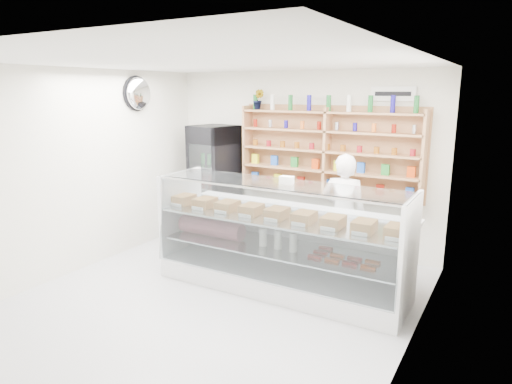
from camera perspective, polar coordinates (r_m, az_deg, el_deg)
The scene contains 8 objects.
room at distance 5.22m, azimuth -5.81°, elevation 0.38°, with size 5.00×5.00×5.00m.
display_counter at distance 5.90m, azimuth 3.04°, elevation -8.50°, with size 3.21×0.96×1.40m.
shop_worker at distance 6.37m, azimuth 10.85°, elevation -2.73°, with size 0.61×0.40×1.68m, color white.
drinks_cooler at distance 7.82m, azimuth -5.16°, elevation 1.25°, with size 0.80×0.78×1.92m.
wall_shelving at distance 6.99m, azimuth 8.86°, elevation 5.02°, with size 2.84×0.28×1.33m.
potted_plant at distance 7.45m, azimuth 0.31°, elevation 11.50°, with size 0.18×0.14×0.32m, color #1E6626.
security_mirror at distance 7.42m, azimuth -14.43°, elevation 11.84°, with size 0.15×0.50×0.50m, color silver.
wall_sign at distance 6.79m, azimuth 16.76°, elevation 11.67°, with size 0.62×0.03×0.20m, color white.
Camera 1 is at (2.99, -4.13, 2.50)m, focal length 32.00 mm.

